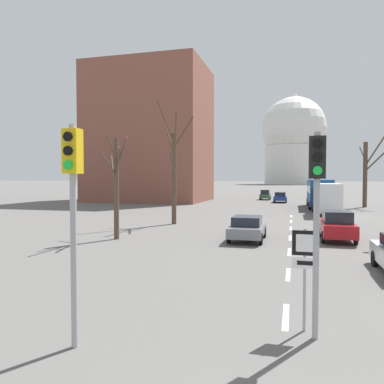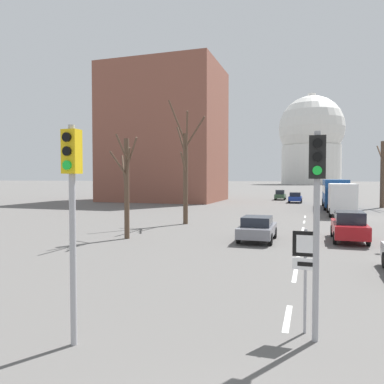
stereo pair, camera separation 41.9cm
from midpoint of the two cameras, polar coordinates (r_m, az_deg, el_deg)
The scene contains 22 objects.
lane_stripe_1 at distance 10.76m, azimuth 15.50°, elevation -18.01°, with size 0.16×2.00×0.01m, color silver.
lane_stripe_2 at distance 15.06m, azimuth 16.20°, elevation -12.12°, with size 0.16×2.00×0.01m, color silver.
lane_stripe_3 at distance 19.46m, azimuth 16.57°, elevation -8.87°, with size 0.16×2.00×0.01m, color silver.
lane_stripe_4 at distance 23.89m, azimuth 16.80°, elevation -6.82°, with size 0.16×2.00×0.01m, color silver.
lane_stripe_5 at distance 28.34m, azimuth 16.96°, elevation -5.41°, with size 0.16×2.00×0.01m, color silver.
lane_stripe_6 at distance 32.81m, azimuth 17.07°, elevation -4.39°, with size 0.16×2.00×0.01m, color silver.
lane_stripe_7 at distance 37.28m, azimuth 17.16°, elevation -3.61°, with size 0.16×2.00×0.01m, color silver.
traffic_signal_centre_tall at distance 8.87m, azimuth 19.78°, elevation -0.45°, with size 0.36×0.34×4.74m.
traffic_signal_near_left at distance 8.51m, azimuth -16.48°, elevation -0.02°, with size 0.36×0.34×4.85m.
route_sign_post at distance 9.45m, azimuth 18.14°, elevation -10.18°, with size 0.60×0.08×2.49m.
sedan_near_left at distance 75.15m, azimuth 20.49°, elevation -0.11°, with size 1.80×3.96×1.75m.
sedan_near_right at distance 22.36m, azimuth 10.47°, elevation -5.43°, with size 1.97×4.09×1.45m.
sedan_mid_centre at distance 57.55m, azimuth 15.67°, elevation -0.80°, with size 1.90×4.14×1.54m.
sedan_far_left at distance 64.44m, azimuth 13.49°, elevation -0.44°, with size 1.72×4.14×1.67m.
sedan_far_right at distance 23.80m, azimuth 23.30°, elevation -4.79°, with size 1.89×4.56×1.76m.
city_bus at distance 48.27m, azimuth 21.14°, elevation 0.07°, with size 2.66×10.80×3.48m.
delivery_truck at distance 39.33m, azimuth 22.10°, elevation -0.90°, with size 2.44×7.20×3.14m.
bare_tree_left_near at distance 22.91m, azimuth -9.46°, elevation 1.30°, with size 2.41×3.69×6.14m.
bare_tree_right_near at distance 51.69m, azimuth 27.38°, elevation 2.78°, with size 2.67×5.21×8.73m.
bare_tree_left_far at distance 29.78m, azimuth -0.62°, elevation 3.33°, with size 2.92×3.15×9.75m.
capitol_dome at distance 226.19m, azimuth 17.76°, elevation 7.52°, with size 36.56×36.56×51.64m.
apartment_block_left at distance 61.40m, azimuth -3.98°, elevation 8.71°, with size 18.00×14.00×21.37m, color brown.
Camera 2 is at (0.57, -3.30, 3.70)m, focal length 35.00 mm.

